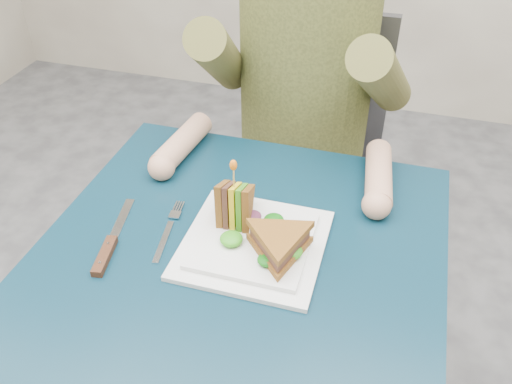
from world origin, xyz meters
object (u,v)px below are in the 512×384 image
(sandwich_upright, at_px, (235,205))
(sandwich_flat, at_px, (279,243))
(chair, at_px, (307,149))
(diner, at_px, (306,44))
(knife, at_px, (108,249))
(plate, at_px, (254,243))
(fork, at_px, (168,232))
(table, at_px, (240,279))

(sandwich_upright, bearing_deg, sandwich_flat, -33.43)
(chair, height_order, sandwich_upright, chair)
(diner, relative_size, knife, 3.38)
(sandwich_upright, bearing_deg, diner, 86.77)
(sandwich_upright, distance_m, knife, 0.25)
(sandwich_flat, height_order, sandwich_upright, sandwich_upright)
(plate, distance_m, fork, 0.17)
(table, relative_size, plate, 2.88)
(plate, distance_m, sandwich_upright, 0.08)
(chair, xyz_separation_m, plate, (0.02, -0.64, 0.20))
(sandwich_flat, xyz_separation_m, knife, (-0.31, -0.06, -0.04))
(fork, xyz_separation_m, knife, (-0.09, -0.08, 0.00))
(sandwich_upright, height_order, fork, sandwich_upright)
(chair, xyz_separation_m, diner, (-0.00, -0.11, 0.37))
(chair, relative_size, sandwich_upright, 6.30)
(chair, distance_m, knife, 0.79)
(diner, height_order, knife, diner)
(knife, bearing_deg, diner, 69.44)
(knife, bearing_deg, chair, 72.38)
(diner, bearing_deg, sandwich_upright, -93.23)
(fork, height_order, knife, knife)
(table, height_order, sandwich_flat, sandwich_flat)
(sandwich_upright, bearing_deg, table, -65.81)
(fork, bearing_deg, chair, 77.34)
(fork, distance_m, knife, 0.12)
(diner, relative_size, sandwich_flat, 3.67)
(chair, relative_size, fork, 5.18)
(chair, distance_m, sandwich_flat, 0.71)
(fork, bearing_deg, sandwich_flat, -3.76)
(diner, bearing_deg, fork, -105.17)
(table, xyz_separation_m, sandwich_upright, (-0.03, 0.06, 0.13))
(sandwich_flat, height_order, fork, sandwich_flat)
(table, distance_m, fork, 0.17)
(table, bearing_deg, chair, 90.00)
(sandwich_upright, xyz_separation_m, knife, (-0.20, -0.13, -0.05))
(diner, distance_m, knife, 0.68)
(table, distance_m, plate, 0.09)
(diner, bearing_deg, table, -90.00)
(table, bearing_deg, knife, -162.81)
(plate, distance_m, knife, 0.27)
(sandwich_upright, bearing_deg, plate, -41.40)
(chair, height_order, knife, chair)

